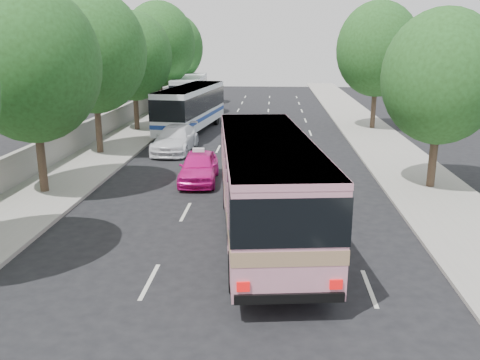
# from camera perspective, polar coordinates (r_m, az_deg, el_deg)

# --- Properties ---
(ground) EXTENTS (120.00, 120.00, 0.00)m
(ground) POSITION_cam_1_polar(r_m,az_deg,el_deg) (16.25, -1.85, -8.35)
(ground) COLOR black
(ground) RESTS_ON ground
(sidewalk_left) EXTENTS (4.00, 90.00, 0.15)m
(sidewalk_left) POSITION_cam_1_polar(r_m,az_deg,el_deg) (36.78, -12.10, 4.97)
(sidewalk_left) COLOR #9E998E
(sidewalk_left) RESTS_ON ground
(sidewalk_right) EXTENTS (4.00, 90.00, 0.12)m
(sidewalk_right) POSITION_cam_1_polar(r_m,az_deg,el_deg) (36.08, 14.96, 4.57)
(sidewalk_right) COLOR #9E998E
(sidewalk_right) RESTS_ON ground
(low_wall) EXTENTS (0.30, 90.00, 1.50)m
(low_wall) POSITION_cam_1_polar(r_m,az_deg,el_deg) (37.17, -14.86, 6.20)
(low_wall) COLOR #9E998E
(low_wall) RESTS_ON sidewalk_left
(tree_left_b) EXTENTS (5.70, 5.70, 8.88)m
(tree_left_b) POSITION_cam_1_polar(r_m,az_deg,el_deg) (23.00, -22.33, 12.50)
(tree_left_b) COLOR #38281E
(tree_left_b) RESTS_ON ground
(tree_left_c) EXTENTS (6.00, 6.00, 9.35)m
(tree_left_c) POSITION_cam_1_polar(r_m,az_deg,el_deg) (30.47, -16.11, 14.07)
(tree_left_c) COLOR #38281E
(tree_left_c) RESTS_ON ground
(tree_left_d) EXTENTS (5.52, 5.52, 8.60)m
(tree_left_d) POSITION_cam_1_polar(r_m,az_deg,el_deg) (38.09, -11.82, 13.76)
(tree_left_d) COLOR #38281E
(tree_left_d) RESTS_ON ground
(tree_left_e) EXTENTS (6.30, 6.30, 9.82)m
(tree_left_e) POSITION_cam_1_polar(r_m,az_deg,el_deg) (45.82, -9.04, 15.13)
(tree_left_e) COLOR #38281E
(tree_left_e) RESTS_ON ground
(tree_left_f) EXTENTS (5.88, 5.88, 9.16)m
(tree_left_f) POSITION_cam_1_polar(r_m,az_deg,el_deg) (53.70, -7.32, 14.76)
(tree_left_f) COLOR #38281E
(tree_left_f) RESTS_ON ground
(tree_right_near) EXTENTS (5.10, 5.10, 7.95)m
(tree_right_near) POSITION_cam_1_polar(r_m,az_deg,el_deg) (23.91, 21.94, 11.13)
(tree_right_near) COLOR #38281E
(tree_right_near) RESTS_ON ground
(tree_right_far) EXTENTS (6.00, 6.00, 9.35)m
(tree_right_far) POSITION_cam_1_polar(r_m,az_deg,el_deg) (39.47, 15.34, 14.31)
(tree_right_far) COLOR #38281E
(tree_right_far) RESTS_ON ground
(pink_bus) EXTENTS (4.05, 11.18, 3.49)m
(pink_bus) POSITION_cam_1_polar(r_m,az_deg,el_deg) (16.80, 2.98, 0.30)
(pink_bus) COLOR #CD849A
(pink_bus) RESTS_ON ground
(pink_taxi) EXTENTS (1.93, 4.37, 1.46)m
(pink_taxi) POSITION_cam_1_polar(r_m,az_deg,el_deg) (24.20, -4.64, 1.48)
(pink_taxi) COLOR #DD1388
(pink_taxi) RESTS_ON ground
(white_pickup) EXTENTS (2.36, 5.39, 1.54)m
(white_pickup) POSITION_cam_1_polar(r_m,az_deg,el_deg) (31.01, -7.28, 4.59)
(white_pickup) COLOR white
(white_pickup) RESTS_ON ground
(tour_coach_front) EXTENTS (3.72, 11.22, 3.29)m
(tour_coach_front) POSITION_cam_1_polar(r_m,az_deg,el_deg) (37.54, -5.50, 8.40)
(tour_coach_front) COLOR white
(tour_coach_front) RESTS_ON ground
(tour_coach_rear) EXTENTS (2.95, 11.05, 3.27)m
(tour_coach_rear) POSITION_cam_1_polar(r_m,az_deg,el_deg) (48.25, -5.62, 9.94)
(tour_coach_rear) COLOR white
(tour_coach_rear) RESTS_ON ground
(taxi_roof_sign) EXTENTS (0.56, 0.21, 0.18)m
(taxi_roof_sign) POSITION_cam_1_polar(r_m,az_deg,el_deg) (24.01, -4.68, 3.38)
(taxi_roof_sign) COLOR silver
(taxi_roof_sign) RESTS_ON pink_taxi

